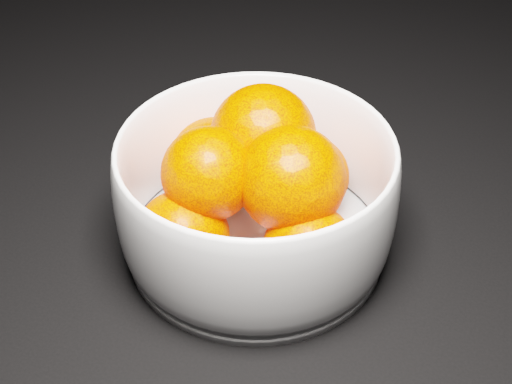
% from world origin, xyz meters
% --- Properties ---
extents(ground, '(3.00, 3.00, 0.00)m').
position_xyz_m(ground, '(0.00, 0.00, 0.00)').
color(ground, black).
rests_on(ground, ground).
extents(bowl, '(0.20, 0.20, 0.10)m').
position_xyz_m(bowl, '(-0.08, -0.12, 0.05)').
color(bowl, white).
rests_on(bowl, ground).
extents(orange_pile, '(0.17, 0.16, 0.11)m').
position_xyz_m(orange_pile, '(-0.08, -0.11, 0.06)').
color(orange_pile, '#FF3F00').
rests_on(orange_pile, bowl).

